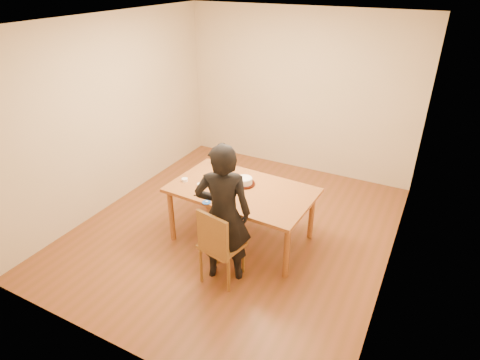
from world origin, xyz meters
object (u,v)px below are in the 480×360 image
at_px(dining_chair, 222,245).
at_px(cake, 244,181).
at_px(dining_table, 242,190).
at_px(person, 223,214).
at_px(cake_plate, 244,184).

relative_size(dining_chair, cake, 2.06).
relative_size(dining_table, person, 1.06).
relative_size(dining_table, cake_plate, 6.49).
distance_m(dining_chair, cake, 0.97).
bearing_deg(cake_plate, dining_table, -78.95).
distance_m(dining_chair, person, 0.39).
distance_m(dining_chair, cake_plate, 0.96).
height_order(dining_chair, cake_plate, cake_plate).
distance_m(cake_plate, person, 0.86).
height_order(dining_table, person, person).
xyz_separation_m(dining_table, person, (0.15, -0.73, 0.11)).
height_order(dining_table, cake_plate, cake_plate).
height_order(dining_table, dining_chair, dining_table).
bearing_deg(dining_table, person, -75.48).
distance_m(cake_plate, cake, 0.04).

